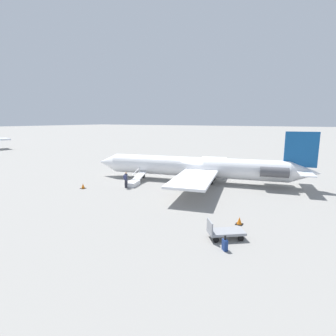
{
  "coord_description": "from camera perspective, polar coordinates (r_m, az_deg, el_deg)",
  "views": [
    {
      "loc": [
        -12.23,
        28.01,
        7.24
      ],
      "look_at": [
        2.86,
        1.38,
        1.61
      ],
      "focal_mm": 28.0,
      "sensor_mm": 36.0,
      "label": 1
    }
  ],
  "objects": [
    {
      "name": "ground_plane",
      "position": [
        31.41,
        5.8,
        -2.96
      ],
      "size": [
        600.0,
        600.0,
        0.0
      ],
      "primitive_type": "plane",
      "color": "gray"
    },
    {
      "name": "airplane_main",
      "position": [
        30.89,
        7.36,
        0.22
      ],
      "size": [
        26.0,
        19.92,
        6.06
      ],
      "rotation": [
        0.0,
        0.0,
        0.21
      ],
      "color": "white",
      "rests_on": "ground"
    },
    {
      "name": "boarding_stairs",
      "position": [
        29.78,
        -7.4,
        -3.02
      ],
      "size": [
        1.85,
        4.13,
        1.57
      ],
      "rotation": [
        0.0,
        0.0,
        -1.36
      ],
      "color": "silver",
      "rests_on": "ground"
    },
    {
      "name": "passenger",
      "position": [
        28.59,
        -9.15,
        -2.31
      ],
      "size": [
        0.39,
        0.56,
        1.74
      ],
      "rotation": [
        0.0,
        0.0,
        -1.36
      ],
      "color": "#23232D",
      "rests_on": "ground"
    },
    {
      "name": "luggage_cart",
      "position": [
        16.94,
        12.14,
        -13.4
      ],
      "size": [
        2.42,
        2.19,
        1.22
      ],
      "rotation": [
        0.0,
        0.0,
        0.64
      ],
      "color": "gray",
      "rests_on": "ground"
    },
    {
      "name": "suitcase",
      "position": [
        15.65,
        12.27,
        -16.02
      ],
      "size": [
        0.41,
        0.41,
        0.88
      ],
      "rotation": [
        0.0,
        0.0,
        5.48
      ],
      "color": "navy",
      "rests_on": "ground"
    },
    {
      "name": "traffic_cone_near_stairs",
      "position": [
        29.53,
        -18.01,
        -3.78
      ],
      "size": [
        0.51,
        0.51,
        0.56
      ],
      "color": "black",
      "rests_on": "ground"
    },
    {
      "name": "traffic_cone_near_cart",
      "position": [
        19.41,
        15.27,
        -11.07
      ],
      "size": [
        0.49,
        0.49,
        0.54
      ],
      "color": "black",
      "rests_on": "ground"
    }
  ]
}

